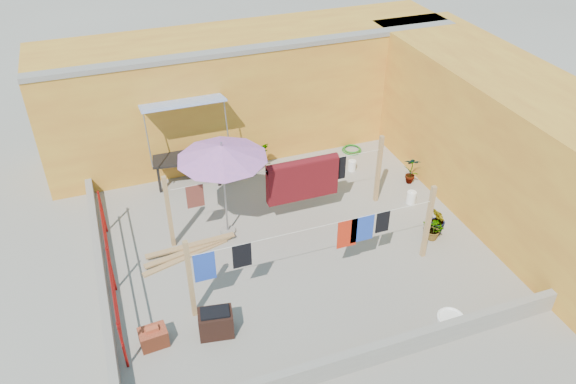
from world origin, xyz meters
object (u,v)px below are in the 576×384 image
Objects in this scene: patio_umbrella at (222,153)px; white_basin at (451,318)px; water_jug_b at (352,165)px; plant_back_a at (254,156)px; water_jug_a at (411,197)px; outdoor_table at (187,158)px; brazier at (216,323)px; green_hose at (352,149)px; brick_stack at (154,337)px.

white_basin is at bearing -50.92° from patio_umbrella.
plant_back_a reaches higher than water_jug_b.
water_jug_a reaches higher than white_basin.
outdoor_table is 4.99× the size of water_jug_a.
outdoor_table is at bearing 99.42° from patio_umbrella.
patio_umbrella reaches higher than brazier.
white_basin is at bearing -73.33° from plant_back_a.
water_jug_a reaches higher than green_hose.
green_hose is (6.33, 5.07, -0.15)m from brick_stack.
brick_stack reaches higher than green_hose.
white_basin is 3.82m from water_jug_a.
patio_umbrella is at bearing -80.58° from outdoor_table.
water_jug_b is (-0.72, 1.85, -0.01)m from water_jug_a.
water_jug_b is at bearing -115.41° from green_hose.
brazier is 6.39m from water_jug_b.
water_jug_a is at bearing 19.02° from brick_stack.
outdoor_table is 5.67m from water_jug_a.
water_jug_a is 0.65× the size of green_hose.
brazier is 1.91× the size of water_jug_a.
patio_umbrella is at bearing -119.83° from plant_back_a.
water_jug_b is at bearing -20.97° from plant_back_a.
green_hose is (0.97, 6.40, -0.01)m from white_basin.
water_jug_a is (6.60, 2.28, -0.03)m from brick_stack.
brick_stack is 1.44× the size of water_jug_a.
patio_umbrella is 5.28m from green_hose.
green_hose is at bearing -0.00° from plant_back_a.
brazier is 2.07× the size of water_jug_b.
water_jug_a is at bearing 23.70° from brazier.
green_hose is (4.24, 2.37, -2.06)m from patio_umbrella.
plant_back_a is (3.44, 5.07, 0.24)m from brick_stack.
outdoor_table is at bearing 119.81° from white_basin.
green_hose is 2.91m from plant_back_a.
water_jug_a is 0.42× the size of plant_back_a.
brick_stack is 7.19m from water_jug_b.
outdoor_table reaches higher than brazier.
patio_umbrella is 3.20m from plant_back_a.
outdoor_table is 3.23× the size of green_hose.
plant_back_a is at bearing 159.03° from water_jug_b.
green_hose is (4.64, 0.00, -0.68)m from outdoor_table.
brazier is 1.23× the size of green_hose.
water_jug_b is 1.04m from green_hose.
water_jug_a is at bearing 71.04° from white_basin.
water_jug_b is at bearing 111.11° from water_jug_a.
brick_stack is at bearing -108.49° from outdoor_table.
white_basin is at bearing -98.61° from green_hose.
water_jug_b reaches higher than green_hose.
water_jug_b is at bearing 41.81° from brazier.
outdoor_table is 5.43× the size of water_jug_b.
brick_stack is 0.93× the size of green_hose.
brick_stack is at bearing -127.72° from patio_umbrella.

